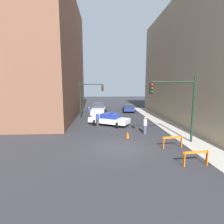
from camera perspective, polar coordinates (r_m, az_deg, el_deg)
ground_plane at (r=13.57m, az=2.56°, el=-11.38°), size 120.00×120.00×0.00m
sidewalk_right at (r=15.46m, az=26.41°, el=-9.54°), size 2.40×44.00×0.12m
building_corner_left at (r=28.99m, az=-26.00°, el=15.75°), size 14.00×20.00×17.27m
traffic_light_near at (r=14.66m, az=21.14°, el=3.71°), size 3.64×0.35×5.20m
traffic_light_far at (r=25.39m, az=-7.88°, el=5.79°), size 3.44×0.35×5.20m
police_car at (r=20.49m, az=-0.85°, el=-2.35°), size 5.00×3.92×1.52m
white_truck at (r=27.57m, az=-4.46°, el=0.87°), size 2.85×5.51×1.90m
parked_car_near at (r=31.27m, az=5.45°, el=1.36°), size 2.53×4.45×1.31m
pedestrian_crossing at (r=19.81m, az=-4.76°, el=-2.36°), size 0.46×0.46×1.66m
pedestrian_corner at (r=24.78m, az=-7.43°, el=-0.17°), size 0.48×0.48×1.66m
pedestrian_sidewalk at (r=17.13m, az=10.77°, el=-4.25°), size 0.50×0.50×1.66m
barrier_front at (r=11.52m, az=25.69°, el=-12.75°), size 1.60×0.28×0.90m
barrier_mid at (r=13.92m, az=19.17°, el=-8.67°), size 1.60×0.32×0.90m
traffic_cone at (r=15.56m, az=5.17°, el=-7.53°), size 0.36×0.36×0.66m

